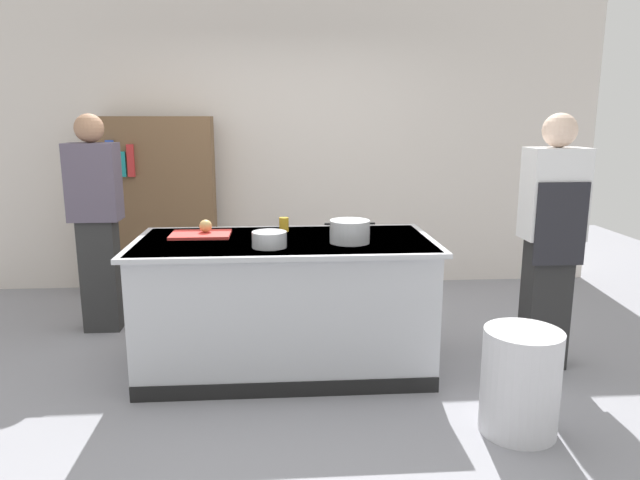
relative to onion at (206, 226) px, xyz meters
The scene contains 12 objects.
ground_plane 1.12m from the onion, 19.31° to the right, with size 10.00×10.00×0.00m, color gray.
back_wall 2.06m from the onion, 74.34° to the left, with size 6.40×0.12×3.00m, color silver.
counter_island 0.76m from the onion, 19.36° to the right, with size 1.98×0.98×0.90m.
cutting_board 0.07m from the onion, 132.33° to the right, with size 0.40×0.28×0.02m, color red.
onion is the anchor object (origin of this frame).
stock_pot 1.00m from the onion, 18.14° to the right, with size 0.32×0.26×0.15m.
mixing_bowl 0.60m from the onion, 43.21° to the right, with size 0.22×0.22×0.10m, color #B7BABF.
juice_cup 0.54m from the onion, ahead, with size 0.07×0.07×0.10m, color yellow.
trash_bin 2.22m from the onion, 31.96° to the right, with size 0.42×0.42×0.58m, color silver.
person_chef 2.32m from the onion, ahead, with size 0.38×0.25×1.72m.
person_guest 1.13m from the onion, 145.07° to the left, with size 0.38×0.24×1.72m.
bookshelf 1.75m from the onion, 112.32° to the left, with size 1.10×0.31×1.70m.
Camera 1 is at (-0.03, -3.74, 1.69)m, focal length 32.44 mm.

